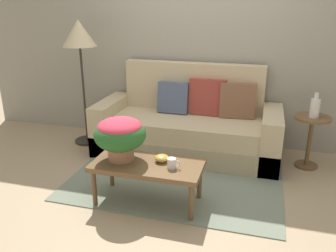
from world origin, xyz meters
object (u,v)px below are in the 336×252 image
Objects in this scene: coffee_table at (147,168)px; potted_plant at (120,134)px; table_vase at (315,107)px; side_table at (311,133)px; couch at (189,126)px; floor_lamp at (79,40)px; coffee_mug at (172,163)px; snack_bowl at (162,158)px.

coffee_table is 0.41m from potted_plant.
coffee_table is at bearing -141.75° from table_vase.
potted_plant is at bearing -145.99° from side_table.
side_table is at bearing -1.94° from couch.
coffee_table is at bearing -43.49° from floor_lamp.
snack_bowl is (-0.13, 0.10, -0.01)m from coffee_mug.
snack_bowl is at bearing 30.37° from coffee_table.
side_table is 1.26× the size of potted_plant.
coffee_mug is (0.52, -0.05, -0.21)m from potted_plant.
table_vase is (2.85, -0.02, -0.64)m from floor_lamp.
coffee_table is (-0.11, -1.29, 0.02)m from couch.
couch reaches higher than coffee_table.
side_table is 2.20m from potted_plant.
table_vase is at bearing -0.35° from floor_lamp.
coffee_table is 7.65× the size of snack_bowl.
potted_plant is (1.04, -1.22, -0.70)m from floor_lamp.
side_table is at bearing 0.05° from floor_lamp.
coffee_mug is (0.14, -1.32, 0.12)m from couch.
side_table is 1.82m from coffee_mug.
couch reaches higher than snack_bowl.
floor_lamp is (-1.30, 1.24, 1.00)m from coffee_table.
potted_plant reaches higher than snack_bowl.
table_vase reaches higher than coffee_table.
side_table reaches higher than coffee_mug.
couch is 1.49m from table_vase.
coffee_table is 2.06m from floor_lamp.
snack_bowl is (0.39, 0.05, -0.22)m from potted_plant.
potted_plant is at bearing -49.71° from floor_lamp.
coffee_table is 0.63× the size of floor_lamp.
table_vase is (0.00, -0.02, 0.30)m from side_table.
potted_plant is 3.61× the size of snack_bowl.
couch is 3.67× the size of side_table.
floor_lamp is 3.34× the size of potted_plant.
floor_lamp is 12.05× the size of snack_bowl.
potted_plant is 3.86× the size of coffee_mug.
snack_bowl is (-1.43, -1.17, 0.03)m from side_table.
floor_lamp is at bearing 140.68° from snack_bowl.
floor_lamp is at bearing 140.69° from coffee_mug.
couch is 4.64× the size of potted_plant.
coffee_mug is (1.55, -1.27, -0.91)m from floor_lamp.
floor_lamp reaches higher than coffee_mug.
table_vase is at bearing -83.75° from side_table.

